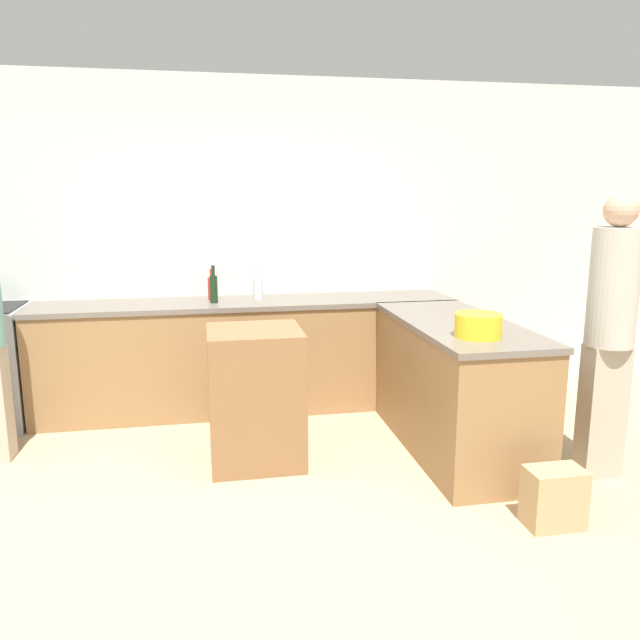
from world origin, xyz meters
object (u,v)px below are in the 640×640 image
(person_at_peninsula, at_px, (610,325))
(paper_bag, at_px, (554,498))
(island_table, at_px, (256,396))
(mixing_bowl, at_px, (478,325))
(wine_bottle_dark, at_px, (214,288))
(hot_sauce_bottle, at_px, (212,288))
(vinegar_bottle_clear, at_px, (258,287))

(person_at_peninsula, height_order, paper_bag, person_at_peninsula)
(island_table, distance_m, person_at_peninsula, 2.26)
(island_table, xyz_separation_m, mixing_bowl, (1.31, -0.50, 0.53))
(wine_bottle_dark, bearing_deg, hot_sauce_bottle, 93.36)
(mixing_bowl, relative_size, paper_bag, 0.87)
(mixing_bowl, xyz_separation_m, hot_sauce_bottle, (-1.55, 1.66, 0.03))
(wine_bottle_dark, relative_size, person_at_peninsula, 0.17)
(hot_sauce_bottle, height_order, person_at_peninsula, person_at_peninsula)
(person_at_peninsula, bearing_deg, wine_bottle_dark, 145.38)
(island_table, distance_m, vinegar_bottle_clear, 1.28)
(hot_sauce_bottle, relative_size, paper_bag, 0.77)
(hot_sauce_bottle, bearing_deg, mixing_bowl, -47.05)
(wine_bottle_dark, height_order, paper_bag, wine_bottle_dark)
(person_at_peninsula, xyz_separation_m, paper_bag, (-0.62, -0.52, -0.81))
(mixing_bowl, relative_size, wine_bottle_dark, 0.95)
(vinegar_bottle_clear, bearing_deg, person_at_peninsula, -41.66)
(island_table, distance_m, mixing_bowl, 1.50)
(person_at_peninsula, bearing_deg, mixing_bowl, 172.08)
(wine_bottle_dark, relative_size, paper_bag, 0.92)
(person_at_peninsula, bearing_deg, paper_bag, -139.95)
(hot_sauce_bottle, bearing_deg, person_at_peninsula, -37.02)
(hot_sauce_bottle, xyz_separation_m, person_at_peninsula, (2.36, -1.78, -0.03))
(island_table, xyz_separation_m, paper_bag, (1.49, -1.14, -0.29))
(wine_bottle_dark, bearing_deg, paper_bag, -51.19)
(person_at_peninsula, bearing_deg, hot_sauce_bottle, 142.98)
(mixing_bowl, xyz_separation_m, paper_bag, (0.18, -0.64, -0.82))
(island_table, bearing_deg, person_at_peninsula, -16.14)
(island_table, height_order, hot_sauce_bottle, hot_sauce_bottle)
(wine_bottle_dark, distance_m, person_at_peninsula, 2.85)
(vinegar_bottle_clear, relative_size, hot_sauce_bottle, 0.92)
(island_table, relative_size, paper_bag, 2.77)
(vinegar_bottle_clear, height_order, paper_bag, vinegar_bottle_clear)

